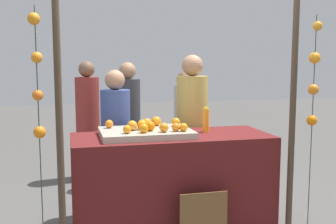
{
  "coord_description": "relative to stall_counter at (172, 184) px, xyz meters",
  "views": [
    {
      "loc": [
        -0.94,
        -3.66,
        1.64
      ],
      "look_at": [
        0.0,
        0.15,
        1.14
      ],
      "focal_mm": 43.82,
      "sensor_mm": 36.0,
      "label": 1
    }
  ],
  "objects": [
    {
      "name": "orange_11",
      "position": [
        -0.28,
        0.01,
        0.58
      ],
      "size": [
        0.09,
        0.09,
        0.09
      ],
      "primitive_type": "sphere",
      "color": "orange",
      "rests_on": "orange_tray"
    },
    {
      "name": "orange_tray",
      "position": [
        -0.25,
        0.01,
        0.5
      ],
      "size": [
        0.83,
        0.59,
        0.06
      ],
      "primitive_type": "cube",
      "color": "#B2AD99",
      "rests_on": "stall_counter"
    },
    {
      "name": "canopy_post_left",
      "position": [
        -1.01,
        -0.41,
        0.63
      ],
      "size": [
        0.06,
        0.06,
        2.21
      ],
      "primitive_type": "cylinder",
      "color": "#473828",
      "rests_on": "ground_plane"
    },
    {
      "name": "stall_counter",
      "position": [
        0.0,
        0.0,
        0.0
      ],
      "size": [
        1.86,
        0.74,
        0.94
      ],
      "primitive_type": "cube",
      "color": "#5B1919",
      "rests_on": "ground_plane"
    },
    {
      "name": "garland_strand_right",
      "position": [
        1.21,
        -0.41,
        1.0
      ],
      "size": [
        0.11,
        0.11,
        2.04
      ],
      "color": "#2D4C23",
      "rests_on": "ground_plane"
    },
    {
      "name": "orange_8",
      "position": [
        -0.11,
        -0.16,
        0.57
      ],
      "size": [
        0.08,
        0.08,
        0.08
      ],
      "primitive_type": "sphere",
      "color": "orange",
      "rests_on": "orange_tray"
    },
    {
      "name": "orange_12",
      "position": [
        0.08,
        0.14,
        0.57
      ],
      "size": [
        0.08,
        0.08,
        0.08
      ],
      "primitive_type": "sphere",
      "color": "orange",
      "rests_on": "orange_tray"
    },
    {
      "name": "orange_0",
      "position": [
        -0.3,
        -0.16,
        0.57
      ],
      "size": [
        0.08,
        0.08,
        0.08
      ],
      "primitive_type": "sphere",
      "color": "orange",
      "rests_on": "orange_tray"
    },
    {
      "name": "orange_5",
      "position": [
        -0.44,
        -0.15,
        0.57
      ],
      "size": [
        0.07,
        0.07,
        0.07
      ],
      "primitive_type": "sphere",
      "color": "orange",
      "rests_on": "orange_tray"
    },
    {
      "name": "chalkboard_sign",
      "position": [
        0.15,
        -0.5,
        -0.21
      ],
      "size": [
        0.42,
        0.03,
        0.55
      ],
      "color": "brown",
      "rests_on": "ground_plane"
    },
    {
      "name": "garland_strand_left",
      "position": [
        -1.16,
        -0.47,
        1.02
      ],
      "size": [
        0.1,
        0.09,
        2.04
      ],
      "color": "#2D4C23",
      "rests_on": "ground_plane"
    },
    {
      "name": "vendor_left",
      "position": [
        -0.46,
        0.59,
        0.25
      ],
      "size": [
        0.31,
        0.31,
        1.54
      ],
      "color": "#384C8C",
      "rests_on": "ground_plane"
    },
    {
      "name": "crowd_person_0",
      "position": [
        -0.18,
        1.59,
        0.28
      ],
      "size": [
        0.32,
        0.32,
        1.62
      ],
      "color": "#333338",
      "rests_on": "ground_plane"
    },
    {
      "name": "crowd_person_2",
      "position": [
        -0.68,
        2.04,
        0.29
      ],
      "size": [
        0.33,
        0.33,
        1.63
      ],
      "color": "maroon",
      "rests_on": "ground_plane"
    },
    {
      "name": "orange_3",
      "position": [
        -0.27,
        0.09,
        0.57
      ],
      "size": [
        0.08,
        0.08,
        0.08
      ],
      "primitive_type": "sphere",
      "color": "orange",
      "rests_on": "orange_tray"
    },
    {
      "name": "juice_bottle",
      "position": [
        0.36,
        0.08,
        0.59
      ],
      "size": [
        0.06,
        0.06,
        0.25
      ],
      "color": "orange",
      "rests_on": "stall_counter"
    },
    {
      "name": "orange_4",
      "position": [
        -0.57,
        0.18,
        0.57
      ],
      "size": [
        0.08,
        0.08,
        0.08
      ],
      "primitive_type": "sphere",
      "color": "orange",
      "rests_on": "orange_tray"
    },
    {
      "name": "canopy_post_right",
      "position": [
        1.01,
        -0.41,
        0.63
      ],
      "size": [
        0.06,
        0.06,
        2.21
      ],
      "primitive_type": "cylinder",
      "color": "#473828",
      "rests_on": "ground_plane"
    },
    {
      "name": "orange_9",
      "position": [
        0.0,
        -0.14,
        0.57
      ],
      "size": [
        0.08,
        0.08,
        0.08
      ],
      "primitive_type": "sphere",
      "color": "orange",
      "rests_on": "orange_tray"
    },
    {
      "name": "orange_10",
      "position": [
        -0.37,
        0.0,
        0.58
      ],
      "size": [
        0.09,
        0.09,
        0.09
      ],
      "primitive_type": "sphere",
      "color": "orange",
      "rests_on": "orange_tray"
    },
    {
      "name": "orange_2",
      "position": [
        -0.2,
        0.16,
        0.57
      ],
      "size": [
        0.08,
        0.08,
        0.08
      ],
      "primitive_type": "sphere",
      "color": "orange",
      "rests_on": "orange_tray"
    },
    {
      "name": "orange_1",
      "position": [
        0.07,
        -0.16,
        0.57
      ],
      "size": [
        0.08,
        0.08,
        0.08
      ],
      "primitive_type": "sphere",
      "color": "orange",
      "rests_on": "orange_tray"
    },
    {
      "name": "crowd_person_1",
      "position": [
        0.74,
        2.17,
        0.21
      ],
      "size": [
        0.3,
        0.3,
        1.47
      ],
      "color": "beige",
      "rests_on": "ground_plane"
    },
    {
      "name": "orange_6",
      "position": [
        -0.1,
        0.21,
        0.58
      ],
      "size": [
        0.09,
        0.09,
        0.09
      ],
      "primitive_type": "sphere",
      "color": "orange",
      "rests_on": "orange_tray"
    },
    {
      "name": "vendor_right",
      "position": [
        0.38,
        0.58,
        0.32
      ],
      "size": [
        0.34,
        0.34,
        1.7
      ],
      "color": "tan",
      "rests_on": "ground_plane"
    },
    {
      "name": "orange_7",
      "position": [
        -0.22,
        -0.07,
        0.57
      ],
      "size": [
        0.09,
        0.09,
        0.09
      ],
      "primitive_type": "sphere",
      "color": "orange",
      "rests_on": "orange_tray"
    }
  ]
}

